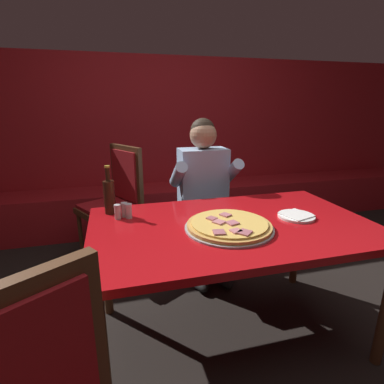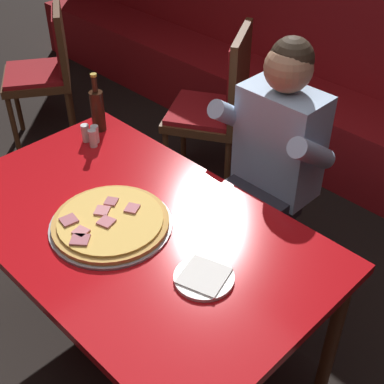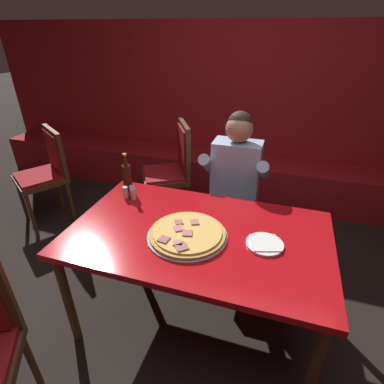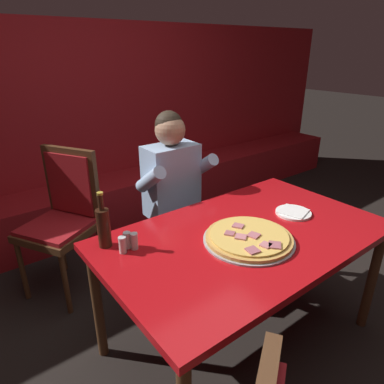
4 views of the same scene
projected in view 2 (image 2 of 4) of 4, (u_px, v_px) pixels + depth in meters
name	position (u px, v px, depth m)	size (l,w,h in m)	color
ground_plane	(143.00, 343.00, 2.51)	(24.00, 24.00, 0.00)	black
booth_bench	(362.00, 149.00, 3.40)	(6.46, 0.48, 0.46)	maroon
main_dining_table	(133.00, 237.00, 2.09)	(1.55, 0.93, 0.74)	#4C2D19
pizza	(110.00, 223.00, 2.03)	(0.47, 0.47, 0.05)	#9E9EA3
plate_white_paper	(204.00, 277.00, 1.82)	(0.21, 0.21, 0.02)	white
beer_bottle	(98.00, 109.00, 2.54)	(0.07, 0.07, 0.29)	black
shaker_black_pepper	(93.00, 139.00, 2.46)	(0.04, 0.04, 0.09)	silver
shaker_oregano	(86.00, 134.00, 2.50)	(0.04, 0.04, 0.09)	silver
shaker_red_pepper_flakes	(95.00, 135.00, 2.49)	(0.04, 0.04, 0.09)	silver
diner_seated_blue_shirt	(267.00, 163.00, 2.44)	(0.53, 0.53, 1.27)	black
dining_chair_far_left	(46.00, 66.00, 3.58)	(0.61, 0.61, 0.97)	#4C2D19
dining_chair_near_right	(219.00, 102.00, 3.13)	(0.60, 0.60, 1.03)	#4C2D19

